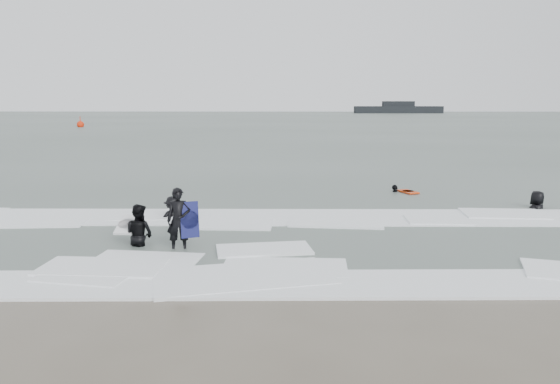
{
  "coord_description": "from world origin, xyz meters",
  "views": [
    {
      "loc": [
        0.15,
        -11.88,
        3.99
      ],
      "look_at": [
        0.0,
        5.0,
        1.1
      ],
      "focal_mm": 35.0,
      "sensor_mm": 36.0,
      "label": 1
    }
  ],
  "objects_px": {
    "surfer_right_far": "(537,209)",
    "surfer_wading": "(140,246)",
    "surfer_right_near": "(395,193)",
    "surfer_centre": "(180,251)",
    "vessel_horizon": "(398,109)",
    "buoy": "(80,124)",
    "surfer_breaker": "(173,220)"
  },
  "relations": [
    {
      "from": "surfer_right_near",
      "to": "buoy",
      "type": "xyz_separation_m",
      "value": [
        -33.58,
        54.06,
        0.42
      ]
    },
    {
      "from": "surfer_wading",
      "to": "surfer_right_near",
      "type": "relative_size",
      "value": 1.14
    },
    {
      "from": "surfer_breaker",
      "to": "buoy",
      "type": "bearing_deg",
      "value": 82.0
    },
    {
      "from": "vessel_horizon",
      "to": "surfer_right_near",
      "type": "bearing_deg",
      "value": -101.61
    },
    {
      "from": "surfer_centre",
      "to": "buoy",
      "type": "distance_m",
      "value": 68.32
    },
    {
      "from": "surfer_breaker",
      "to": "surfer_right_near",
      "type": "xyz_separation_m",
      "value": [
        8.47,
        5.3,
        0.0
      ]
    },
    {
      "from": "surfer_centre",
      "to": "surfer_wading",
      "type": "xyz_separation_m",
      "value": [
        -1.19,
        0.45,
        0.0
      ]
    },
    {
      "from": "surfer_wading",
      "to": "surfer_right_near",
      "type": "bearing_deg",
      "value": -109.94
    },
    {
      "from": "buoy",
      "to": "vessel_horizon",
      "type": "height_order",
      "value": "vessel_horizon"
    },
    {
      "from": "surfer_centre",
      "to": "surfer_right_near",
      "type": "distance_m",
      "value": 11.8
    },
    {
      "from": "surfer_right_far",
      "to": "surfer_right_near",
      "type": "bearing_deg",
      "value": -80.26
    },
    {
      "from": "surfer_breaker",
      "to": "buoy",
      "type": "height_order",
      "value": "buoy"
    },
    {
      "from": "vessel_horizon",
      "to": "surfer_breaker",
      "type": "bearing_deg",
      "value": -104.56
    },
    {
      "from": "surfer_wading",
      "to": "surfer_right_far",
      "type": "bearing_deg",
      "value": -133.27
    },
    {
      "from": "surfer_wading",
      "to": "buoy",
      "type": "bearing_deg",
      "value": -43.1
    },
    {
      "from": "surfer_centre",
      "to": "surfer_right_far",
      "type": "distance_m",
      "value": 13.26
    },
    {
      "from": "surfer_right_far",
      "to": "surfer_wading",
      "type": "bearing_deg",
      "value": -21.16
    },
    {
      "from": "surfer_wading",
      "to": "surfer_breaker",
      "type": "relative_size",
      "value": 1.05
    },
    {
      "from": "surfer_wading",
      "to": "surfer_right_far",
      "type": "distance_m",
      "value": 14.18
    },
    {
      "from": "surfer_right_far",
      "to": "vessel_horizon",
      "type": "distance_m",
      "value": 136.24
    },
    {
      "from": "vessel_horizon",
      "to": "surfer_centre",
      "type": "bearing_deg",
      "value": -103.82
    },
    {
      "from": "surfer_right_near",
      "to": "surfer_right_far",
      "type": "xyz_separation_m",
      "value": [
        4.48,
        -3.46,
        0.0
      ]
    },
    {
      "from": "surfer_breaker",
      "to": "surfer_right_near",
      "type": "bearing_deg",
      "value": 1.09
    },
    {
      "from": "surfer_breaker",
      "to": "surfer_centre",
      "type": "bearing_deg",
      "value": -106.93
    },
    {
      "from": "surfer_wading",
      "to": "surfer_right_near",
      "type": "distance_m",
      "value": 12.27
    },
    {
      "from": "surfer_right_far",
      "to": "vessel_horizon",
      "type": "bearing_deg",
      "value": -142.1
    },
    {
      "from": "buoy",
      "to": "surfer_centre",
      "type": "bearing_deg",
      "value": -67.58
    },
    {
      "from": "surfer_centre",
      "to": "surfer_breaker",
      "type": "distance_m",
      "value": 3.91
    },
    {
      "from": "surfer_centre",
      "to": "surfer_wading",
      "type": "bearing_deg",
      "value": 150.49
    },
    {
      "from": "surfer_right_far",
      "to": "buoy",
      "type": "xyz_separation_m",
      "value": [
        -38.06,
        57.52,
        0.42
      ]
    },
    {
      "from": "surfer_centre",
      "to": "surfer_right_far",
      "type": "xyz_separation_m",
      "value": [
        12.01,
        5.64,
        0.0
      ]
    },
    {
      "from": "surfer_centre",
      "to": "surfer_right_far",
      "type": "bearing_deg",
      "value": 16.38
    }
  ]
}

